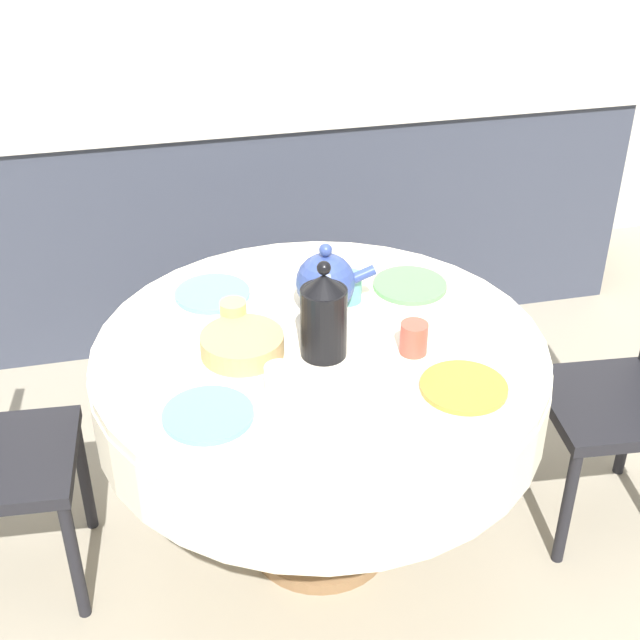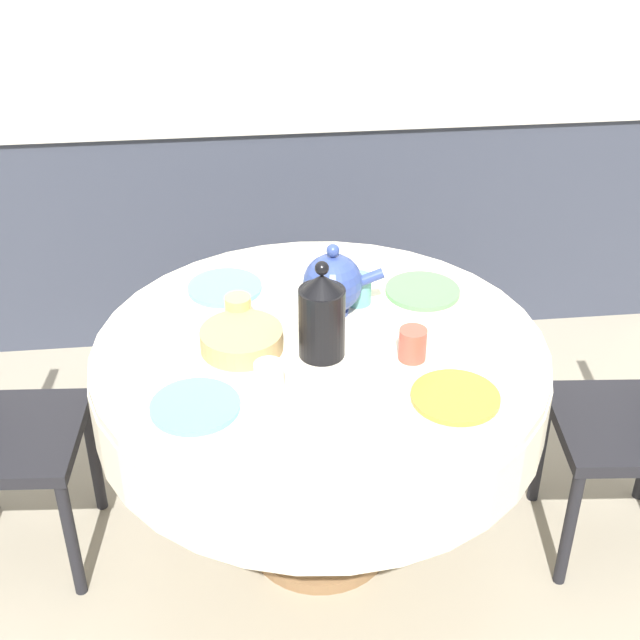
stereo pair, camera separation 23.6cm
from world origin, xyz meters
name	(u,v)px [view 2 (the right image)]	position (x,y,z in m)	size (l,w,h in m)	color
ground_plane	(320,540)	(0.00, 0.00, 0.00)	(12.00, 12.00, 0.00)	#9E937F
kitchen_counter	(282,204)	(0.00, 1.50, 0.47)	(3.24, 0.64, 0.94)	#383D4C
dining_table	(320,383)	(0.00, 0.00, 0.61)	(1.24, 1.24, 0.74)	olive
plate_near_left	(195,406)	(-0.33, -0.24, 0.75)	(0.22, 0.22, 0.01)	#60BCB7
cup_near_left	(269,379)	(-0.15, -0.20, 0.78)	(0.07, 0.07, 0.09)	white
plate_near_right	(455,397)	(0.31, -0.28, 0.75)	(0.22, 0.22, 0.01)	orange
cup_near_right	(413,344)	(0.23, -0.09, 0.78)	(0.07, 0.07, 0.09)	#CC4C3D
plate_far_left	(225,288)	(-0.25, 0.33, 0.75)	(0.22, 0.22, 0.01)	#60BCB7
cup_far_left	(238,311)	(-0.21, 0.13, 0.78)	(0.07, 0.07, 0.09)	#DBB766
plate_far_right	(423,291)	(0.33, 0.24, 0.75)	(0.22, 0.22, 0.01)	#5BA85B
cup_far_right	(359,289)	(0.14, 0.21, 0.78)	(0.07, 0.07, 0.09)	#5BA39E
coffee_carafe	(324,316)	(0.00, -0.04, 0.86)	(0.12, 0.12, 0.28)	black
teapot	(333,283)	(0.06, 0.16, 0.83)	(0.23, 0.17, 0.22)	#33478E
bread_basket	(242,339)	(-0.21, 0.01, 0.77)	(0.22, 0.22, 0.06)	tan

